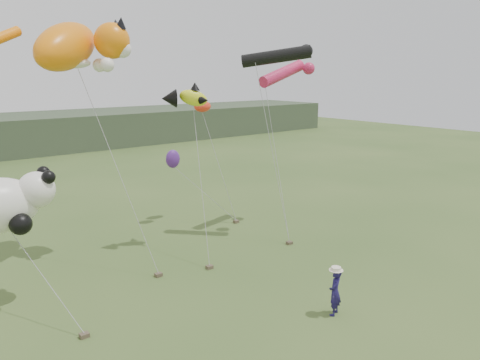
% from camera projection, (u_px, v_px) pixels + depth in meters
% --- Properties ---
extents(ground, '(120.00, 120.00, 0.00)m').
position_uv_depth(ground, '(299.00, 292.00, 19.04)').
color(ground, '#385123').
rests_on(ground, ground).
extents(festival_attendant, '(0.77, 0.65, 1.78)m').
position_uv_depth(festival_attendant, '(335.00, 292.00, 17.09)').
color(festival_attendant, '#1B134A').
rests_on(festival_attendant, ground).
extents(sandbag_anchors, '(12.02, 6.66, 0.15)m').
position_uv_depth(sandbag_anchors, '(206.00, 261.00, 21.95)').
color(sandbag_anchors, brown).
rests_on(sandbag_anchors, ground).
extents(cat_kite, '(5.76, 4.56, 3.06)m').
position_uv_depth(cat_kite, '(76.00, 46.00, 20.87)').
color(cat_kite, orange).
rests_on(cat_kite, ground).
extents(fish_kite, '(2.54, 1.64, 1.29)m').
position_uv_depth(fish_kite, '(185.00, 98.00, 22.66)').
color(fish_kite, yellow).
rests_on(fish_kite, ground).
extents(tube_kites, '(5.01, 3.33, 2.27)m').
position_uv_depth(tube_kites, '(285.00, 64.00, 25.17)').
color(tube_kites, black).
rests_on(tube_kites, ground).
extents(panda_kite, '(3.63, 2.35, 2.25)m').
position_uv_depth(panda_kite, '(2.00, 204.00, 17.05)').
color(panda_kite, white).
rests_on(panda_kite, ground).
extents(misc_kites, '(2.92, 0.96, 3.83)m').
position_uv_depth(misc_kites, '(187.00, 135.00, 27.30)').
color(misc_kites, red).
rests_on(misc_kites, ground).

